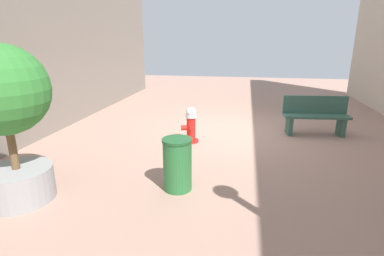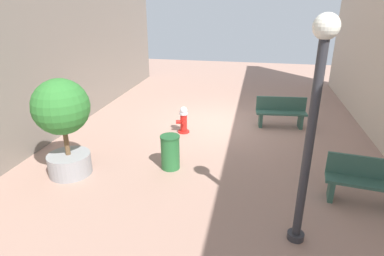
{
  "view_description": "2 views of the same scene",
  "coord_description": "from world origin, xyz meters",
  "px_view_note": "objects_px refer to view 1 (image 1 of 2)",
  "views": [
    {
      "loc": [
        -0.21,
        7.48,
        2.3
      ],
      "look_at": [
        0.74,
        2.16,
        0.69
      ],
      "focal_mm": 28.04,
      "sensor_mm": 36.0,
      "label": 1
    },
    {
      "loc": [
        -1.13,
        9.96,
        3.79
      ],
      "look_at": [
        0.37,
        2.63,
        0.83
      ],
      "focal_mm": 30.13,
      "sensor_mm": 36.0,
      "label": 2
    }
  ],
  "objects_px": {
    "bench_near": "(315,115)",
    "fire_hydrant": "(191,125)",
    "trash_bin": "(177,164)",
    "planter_tree": "(6,110)"
  },
  "relations": [
    {
      "from": "bench_near",
      "to": "fire_hydrant",
      "type": "bearing_deg",
      "value": 21.12
    },
    {
      "from": "fire_hydrant",
      "to": "bench_near",
      "type": "xyz_separation_m",
      "value": [
        -2.93,
        -1.13,
        0.08
      ]
    },
    {
      "from": "bench_near",
      "to": "trash_bin",
      "type": "distance_m",
      "value": 4.37
    },
    {
      "from": "fire_hydrant",
      "to": "bench_near",
      "type": "height_order",
      "value": "bench_near"
    },
    {
      "from": "fire_hydrant",
      "to": "bench_near",
      "type": "relative_size",
      "value": 0.52
    },
    {
      "from": "fire_hydrant",
      "to": "planter_tree",
      "type": "xyz_separation_m",
      "value": [
        2.03,
        3.01,
        0.96
      ]
    },
    {
      "from": "fire_hydrant",
      "to": "trash_bin",
      "type": "distance_m",
      "value": 2.29
    },
    {
      "from": "trash_bin",
      "to": "planter_tree",
      "type": "bearing_deg",
      "value": 17.99
    },
    {
      "from": "bench_near",
      "to": "trash_bin",
      "type": "height_order",
      "value": "bench_near"
    },
    {
      "from": "bench_near",
      "to": "trash_bin",
      "type": "xyz_separation_m",
      "value": [
        2.73,
        3.42,
        -0.07
      ]
    }
  ]
}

